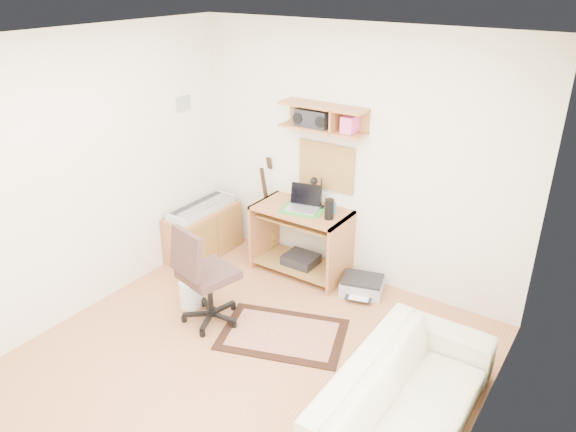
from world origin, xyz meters
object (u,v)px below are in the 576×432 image
Objects in this scene: desk at (301,241)px; printer at (362,285)px; sofa at (402,394)px; cabinet at (204,232)px; task_chair at (209,274)px.

desk is 0.80m from printer.
printer is at bearing -0.15° from desk.
desk is at bearing 49.46° from sofa.
printer is 0.21× the size of sofa.
cabinet is at bearing -166.07° from desk.
desk reaches higher than cabinet.
task_chair is 1.12× the size of cabinet.
cabinet is 3.22m from sofa.
desk is 0.50× the size of sofa.
cabinet is at bearing 148.19° from task_chair.
sofa reaches higher than desk.
task_chair is 2.41× the size of printer.
desk is 1.18m from cabinet.
task_chair is at bearing 80.87° from sofa.
task_chair is at bearing -99.85° from desk.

